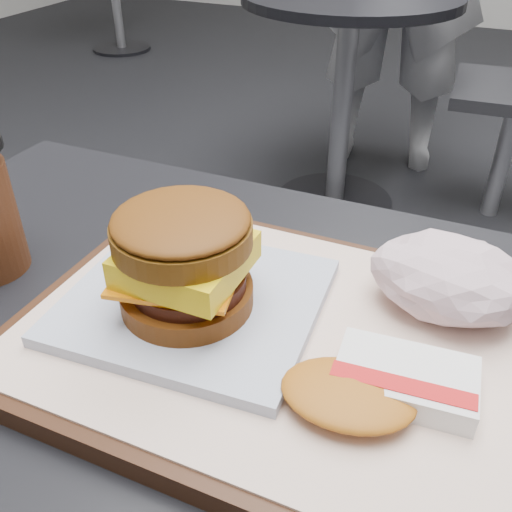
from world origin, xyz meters
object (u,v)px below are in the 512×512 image
object	(u,v)px
breakfast_sandwich	(187,270)
hash_brown	(380,386)
crumpled_wrapper	(451,278)
serving_tray	(273,338)
neighbor_table	(346,58)

from	to	relation	value
breakfast_sandwich	hash_brown	world-z (taller)	breakfast_sandwich
crumpled_wrapper	hash_brown	bearing A→B (deg)	-102.74
serving_tray	breakfast_sandwich	distance (m)	0.08
breakfast_sandwich	neighbor_table	world-z (taller)	breakfast_sandwich
crumpled_wrapper	neighbor_table	bearing A→B (deg)	108.16
serving_tray	breakfast_sandwich	bearing A→B (deg)	-173.46
crumpled_wrapper	neighbor_table	distance (m)	1.62
breakfast_sandwich	neighbor_table	distance (m)	1.66
serving_tray	hash_brown	bearing A→B (deg)	-21.65
hash_brown	neighbor_table	bearing A→B (deg)	106.15
crumpled_wrapper	neighbor_table	xyz separation A→B (m)	(-0.50, 1.52, -0.27)
hash_brown	crumpled_wrapper	world-z (taller)	crumpled_wrapper
serving_tray	breakfast_sandwich	size ratio (longest dim) A/B	1.90
hash_brown	neighbor_table	distance (m)	1.72
hash_brown	neighbor_table	world-z (taller)	hash_brown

